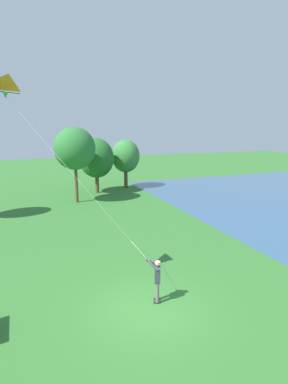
{
  "coord_description": "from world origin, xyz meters",
  "views": [
    {
      "loc": [
        -3.94,
        -9.68,
        6.75
      ],
      "look_at": [
        0.24,
        1.17,
        4.27
      ],
      "focal_mm": 28.73,
      "sensor_mm": 36.0,
      "label": 1
    }
  ],
  "objects_px": {
    "tree_behind_path": "(96,158)",
    "tree_lakeside_near": "(126,156)",
    "tree_lakeside_far": "(75,149)",
    "person_kite_flyer": "(157,277)",
    "flying_kite": "(10,88)"
  },
  "relations": [
    {
      "from": "person_kite_flyer",
      "to": "tree_lakeside_near",
      "type": "bearing_deg",
      "value": 75.23
    },
    {
      "from": "tree_lakeside_near",
      "to": "flying_kite",
      "type": "bearing_deg",
      "value": -117.42
    },
    {
      "from": "tree_lakeside_far",
      "to": "tree_lakeside_near",
      "type": "bearing_deg",
      "value": 38.17
    },
    {
      "from": "tree_behind_path",
      "to": "tree_lakeside_far",
      "type": "relative_size",
      "value": 0.83
    },
    {
      "from": "tree_lakeside_far",
      "to": "person_kite_flyer",
      "type": "bearing_deg",
      "value": -88.97
    },
    {
      "from": "tree_lakeside_near",
      "to": "tree_lakeside_far",
      "type": "distance_m",
      "value": 8.04
    },
    {
      "from": "tree_behind_path",
      "to": "tree_lakeside_near",
      "type": "relative_size",
      "value": 1.05
    },
    {
      "from": "person_kite_flyer",
      "to": "flying_kite",
      "type": "bearing_deg",
      "value": 157.53
    },
    {
      "from": "person_kite_flyer",
      "to": "tree_lakeside_far",
      "type": "xyz_separation_m",
      "value": [
        -0.32,
        17.54,
        3.81
      ]
    },
    {
      "from": "tree_behind_path",
      "to": "tree_lakeside_near",
      "type": "bearing_deg",
      "value": 22.22
    },
    {
      "from": "flying_kite",
      "to": "tree_lakeside_near",
      "type": "bearing_deg",
      "value": 62.58
    },
    {
      "from": "tree_lakeside_far",
      "to": "tree_behind_path",
      "type": "bearing_deg",
      "value": 52.45
    },
    {
      "from": "person_kite_flyer",
      "to": "tree_lakeside_far",
      "type": "bearing_deg",
      "value": 91.03
    },
    {
      "from": "flying_kite",
      "to": "tree_lakeside_far",
      "type": "xyz_separation_m",
      "value": [
        4.4,
        15.59,
        -3.18
      ]
    },
    {
      "from": "flying_kite",
      "to": "tree_lakeside_far",
      "type": "relative_size",
      "value": 0.99
    }
  ]
}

